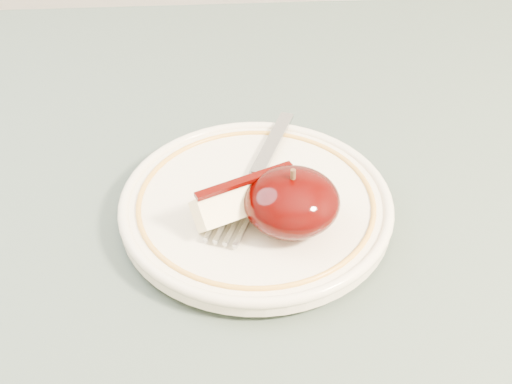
{
  "coord_description": "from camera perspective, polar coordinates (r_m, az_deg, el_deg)",
  "views": [
    {
      "loc": [
        0.03,
        -0.38,
        1.14
      ],
      "look_at": [
        0.06,
        0.05,
        0.78
      ],
      "focal_mm": 50.0,
      "sensor_mm": 36.0,
      "label": 1
    }
  ],
  "objects": [
    {
      "name": "plate",
      "position": [
        0.57,
        -0.0,
        -1.07
      ],
      "size": [
        0.22,
        0.22,
        0.02
      ],
      "color": "beige",
      "rests_on": "table"
    },
    {
      "name": "apple_wedge",
      "position": [
        0.55,
        -0.88,
        -0.59
      ],
      "size": [
        0.09,
        0.07,
        0.04
      ],
      "rotation": [
        0.0,
        0.0,
        0.43
      ],
      "color": "#FCF2BA",
      "rests_on": "plate"
    },
    {
      "name": "apple_half",
      "position": [
        0.54,
        2.89,
        -0.79
      ],
      "size": [
        0.07,
        0.07,
        0.05
      ],
      "color": "black",
      "rests_on": "plate"
    },
    {
      "name": "fork",
      "position": [
        0.59,
        -0.06,
        1.3
      ],
      "size": [
        0.08,
        0.17,
        0.0
      ],
      "rotation": [
        0.0,
        0.0,
        1.19
      ],
      "color": "#93969B",
      "rests_on": "plate"
    },
    {
      "name": "table",
      "position": [
        0.61,
        -5.43,
        -11.78
      ],
      "size": [
        0.9,
        0.9,
        0.75
      ],
      "color": "brown",
      "rests_on": "ground"
    }
  ]
}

